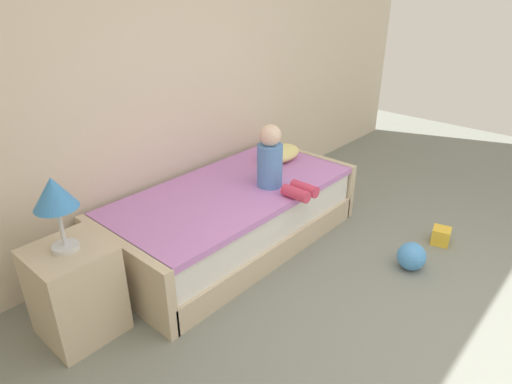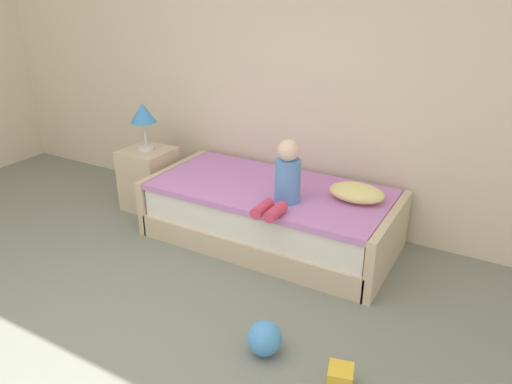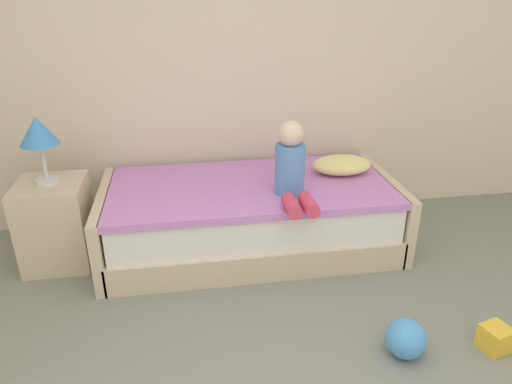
{
  "view_description": "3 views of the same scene",
  "coord_description": "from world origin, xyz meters",
  "px_view_note": "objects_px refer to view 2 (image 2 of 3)",
  "views": [
    {
      "loc": [
        -2.1,
        -0.22,
        2.01
      ],
      "look_at": [
        0.11,
        1.75,
        0.55
      ],
      "focal_mm": 31.07,
      "sensor_mm": 36.0,
      "label": 1
    },
    {
      "loc": [
        1.84,
        -1.28,
        2.1
      ],
      "look_at": [
        0.11,
        1.75,
        0.55
      ],
      "focal_mm": 33.87,
      "sensor_mm": 36.0,
      "label": 2
    },
    {
      "loc": [
        -0.35,
        -1.03,
        1.82
      ],
      "look_at": [
        0.11,
        1.75,
        0.55
      ],
      "focal_mm": 33.03,
      "sensor_mm": 36.0,
      "label": 3
    }
  ],
  "objects_px": {
    "bed": "(270,214)",
    "toy_block": "(340,378)",
    "pillow": "(357,193)",
    "table_lamp": "(143,115)",
    "toy_ball": "(264,338)",
    "nightstand": "(149,179)",
    "child_figure": "(285,179)"
  },
  "relations": [
    {
      "from": "bed",
      "to": "toy_block",
      "type": "distance_m",
      "value": 1.73
    },
    {
      "from": "pillow",
      "to": "toy_block",
      "type": "xyz_separation_m",
      "value": [
        0.42,
        -1.39,
        -0.5
      ]
    },
    {
      "from": "table_lamp",
      "to": "toy_ball",
      "type": "xyz_separation_m",
      "value": [
        1.98,
        -1.26,
        -0.83
      ]
    },
    {
      "from": "toy_block",
      "to": "pillow",
      "type": "bearing_deg",
      "value": 106.98
    },
    {
      "from": "pillow",
      "to": "bed",
      "type": "bearing_deg",
      "value": -171.95
    },
    {
      "from": "bed",
      "to": "toy_block",
      "type": "bearing_deg",
      "value": -48.76
    },
    {
      "from": "table_lamp",
      "to": "pillow",
      "type": "xyz_separation_m",
      "value": [
        2.06,
        0.1,
        -0.37
      ]
    },
    {
      "from": "nightstand",
      "to": "table_lamp",
      "type": "xyz_separation_m",
      "value": [
        0.0,
        0.0,
        0.64
      ]
    },
    {
      "from": "toy_ball",
      "to": "bed",
      "type": "bearing_deg",
      "value": 116.71
    },
    {
      "from": "child_figure",
      "to": "toy_block",
      "type": "relative_size",
      "value": 3.69
    },
    {
      "from": "table_lamp",
      "to": "child_figure",
      "type": "height_order",
      "value": "table_lamp"
    },
    {
      "from": "toy_ball",
      "to": "table_lamp",
      "type": "bearing_deg",
      "value": 147.63
    },
    {
      "from": "child_figure",
      "to": "pillow",
      "type": "height_order",
      "value": "child_figure"
    },
    {
      "from": "bed",
      "to": "table_lamp",
      "type": "xyz_separation_m",
      "value": [
        -1.35,
        0.0,
        0.69
      ]
    },
    {
      "from": "child_figure",
      "to": "toy_block",
      "type": "distance_m",
      "value": 1.52
    },
    {
      "from": "pillow",
      "to": "toy_ball",
      "type": "xyz_separation_m",
      "value": [
        -0.08,
        -1.35,
        -0.46
      ]
    },
    {
      "from": "table_lamp",
      "to": "toy_block",
      "type": "distance_m",
      "value": 2.93
    },
    {
      "from": "nightstand",
      "to": "toy_ball",
      "type": "relative_size",
      "value": 2.79
    },
    {
      "from": "child_figure",
      "to": "pillow",
      "type": "relative_size",
      "value": 1.16
    },
    {
      "from": "toy_block",
      "to": "table_lamp",
      "type": "bearing_deg",
      "value": 152.49
    },
    {
      "from": "pillow",
      "to": "toy_ball",
      "type": "relative_size",
      "value": 2.05
    },
    {
      "from": "child_figure",
      "to": "table_lamp",
      "type": "bearing_deg",
      "value": 171.77
    },
    {
      "from": "bed",
      "to": "table_lamp",
      "type": "distance_m",
      "value": 1.52
    },
    {
      "from": "bed",
      "to": "child_figure",
      "type": "distance_m",
      "value": 0.57
    },
    {
      "from": "table_lamp",
      "to": "toy_block",
      "type": "xyz_separation_m",
      "value": [
        2.48,
        -1.29,
        -0.87
      ]
    },
    {
      "from": "child_figure",
      "to": "toy_ball",
      "type": "bearing_deg",
      "value": -69.18
    },
    {
      "from": "pillow",
      "to": "toy_block",
      "type": "bearing_deg",
      "value": -73.02
    },
    {
      "from": "nightstand",
      "to": "child_figure",
      "type": "distance_m",
      "value": 1.66
    },
    {
      "from": "bed",
      "to": "child_figure",
      "type": "xyz_separation_m",
      "value": [
        0.24,
        -0.23,
        0.46
      ]
    },
    {
      "from": "bed",
      "to": "child_figure",
      "type": "relative_size",
      "value": 4.14
    },
    {
      "from": "nightstand",
      "to": "toy_block",
      "type": "bearing_deg",
      "value": -27.51
    },
    {
      "from": "nightstand",
      "to": "table_lamp",
      "type": "relative_size",
      "value": 1.33
    }
  ]
}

